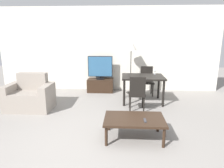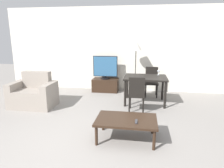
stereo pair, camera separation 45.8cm
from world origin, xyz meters
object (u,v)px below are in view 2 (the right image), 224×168
Objects in this scene: coffee_table at (126,121)px; dining_chair_near at (137,93)px; wine_glass_left at (159,71)px; floor_lamp at (136,48)px; remote_primary at (136,121)px; tv_stand at (105,85)px; dining_chair_far at (151,80)px; dining_table at (145,80)px; armchair at (34,94)px; tv at (105,67)px.

dining_chair_near reaches higher than coffee_table.
wine_glass_left is (0.69, 2.34, 0.49)m from coffee_table.
floor_lamp is (0.03, 2.91, 1.08)m from coffee_table.
floor_lamp is at bearing 138.99° from wine_glass_left.
remote_primary is at bearing -88.23° from dining_chair_near.
tv_stand reaches higher than remote_primary.
dining_chair_near is (0.13, 1.31, 0.14)m from coffee_table.
dining_table is at bearing -105.03° from dining_chair_far.
dining_table is 0.50m from wine_glass_left.
armchair is at bearing 151.93° from coffee_table.
floor_lamp reaches higher than dining_table.
floor_lamp reaches higher than tv.
wine_glass_left is (0.66, -0.57, -0.59)m from floor_lamp.
armchair is at bearing -154.60° from dining_chair_far.
armchair reaches higher than remote_primary.
remote_primary is 2.54m from wine_glass_left.
dining_chair_far is 2.91m from remote_primary.
tv_stand is 3.34m from remote_primary.
floor_lamp is at bearing -7.26° from tv.
armchair is 2.31m from tv_stand.
dining_chair_near is 5.96× the size of wine_glass_left.
dining_chair_near is (-0.20, -0.73, -0.15)m from dining_table.
floor_lamp reaches higher than coffee_table.
dining_chair_far is 0.53× the size of floor_lamp.
dining_chair_far is (3.03, 1.44, 0.16)m from armchair.
armchair is 1.40× the size of tv.
dining_chair_far is 0.58m from wine_glass_left.
wine_glass_left is at bearing -23.11° from tv.
dining_table is 0.77m from dining_chair_far.
remote_primary is (0.15, -3.02, -1.03)m from floor_lamp.
dining_chair_far is at bearing 83.11° from remote_primary.
remote_primary is (1.12, -3.14, -0.40)m from tv.
remote_primary is (-0.35, -2.88, -0.09)m from dining_chair_far.
armchair is 1.04× the size of coffee_table.
wine_glass_left reaches higher than dining_chair_near.
tv reaches higher than tv_stand.
tv_stand is 0.95× the size of dining_chair_near.
wine_glass_left reaches higher than coffee_table.
tv_stand is 1.51m from dining_chair_far.
floor_lamp reaches higher than tv_stand.
floor_lamp is at bearing -7.41° from tv_stand.
tv is at bearing 170.02° from dining_chair_far.
armchair is 3.05m from remote_primary.
dining_chair_near is at bearing -57.98° from tv.
coffee_table is 0.94× the size of dining_table.
tv_stand is 1.88m from wine_glass_left.
coffee_table is 1.21× the size of dining_chair_far.
dining_chair_far is at bearing 79.32° from coffee_table.
tv is 0.75× the size of coffee_table.
wine_glass_left is at bearing 39.25° from dining_table.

